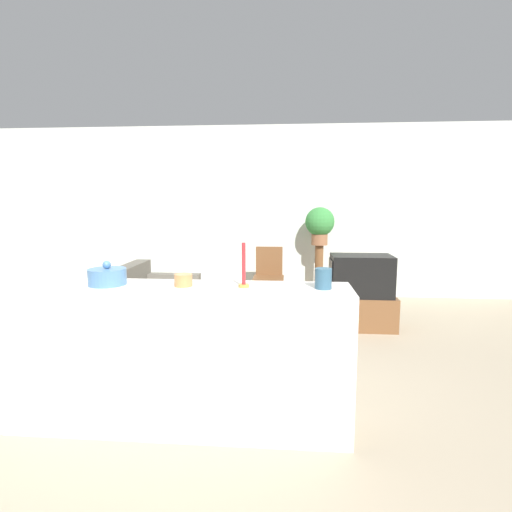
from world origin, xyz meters
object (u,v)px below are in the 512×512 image
object	(u,v)px
television	(361,275)
decorative_bowl	(107,276)
couch	(146,307)
wooden_chair	(269,274)
potted_plant	(320,224)

from	to	relation	value
television	decorative_bowl	size ratio (longest dim) A/B	2.94
couch	television	world-z (taller)	television
television	decorative_bowl	bearing A→B (deg)	-132.34
decorative_bowl	television	bearing A→B (deg)	47.66
wooden_chair	potted_plant	distance (m)	1.10
television	couch	bearing A→B (deg)	-175.40
wooden_chair	decorative_bowl	bearing A→B (deg)	-105.76
couch	wooden_chair	size ratio (longest dim) A/B	1.93
wooden_chair	potted_plant	size ratio (longest dim) A/B	1.49
potted_plant	decorative_bowl	distance (m)	3.96
television	potted_plant	distance (m)	1.49
couch	potted_plant	bearing A→B (deg)	35.21
couch	potted_plant	xyz separation A→B (m)	(2.18, 1.54, 0.93)
television	wooden_chair	xyz separation A→B (m)	(-1.15, 0.97, -0.17)
television	decorative_bowl	world-z (taller)	decorative_bowl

